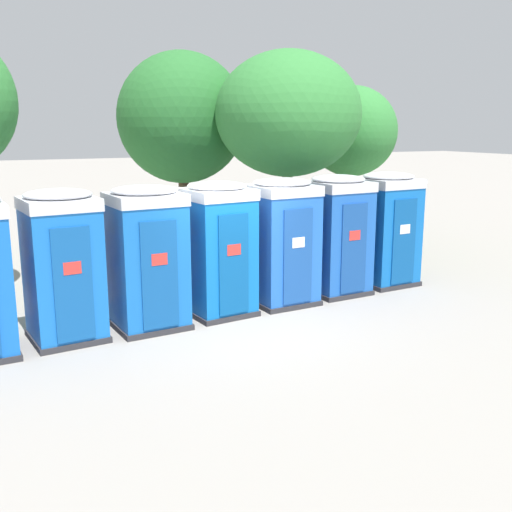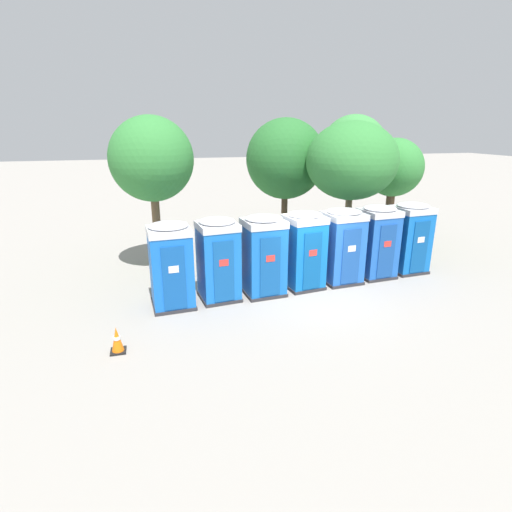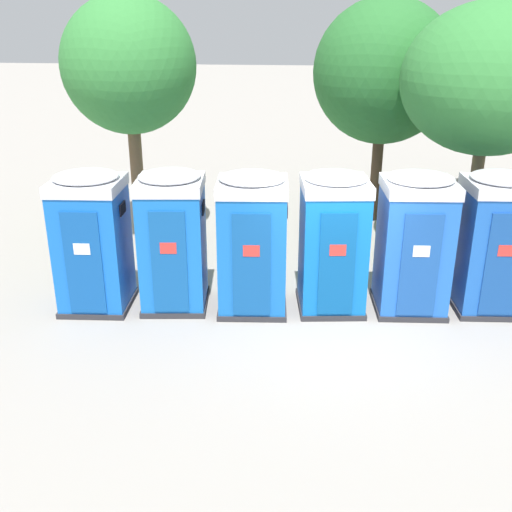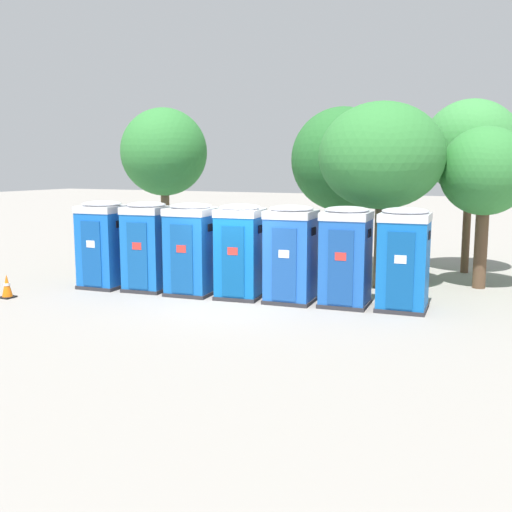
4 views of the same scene
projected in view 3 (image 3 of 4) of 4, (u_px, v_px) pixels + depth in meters
The scene contains 10 objects.
ground_plane at pixel (332, 320), 10.59m from camera, with size 120.00×120.00×0.00m, color gray.
portapotty_0 at pixel (93, 241), 10.65m from camera, with size 1.29×1.28×2.54m.
portapotty_1 at pixel (173, 240), 10.68m from camera, with size 1.29×1.32×2.54m.
portapotty_2 at pixel (252, 242), 10.57m from camera, with size 1.33×1.30×2.54m.
portapotty_3 at pixel (333, 242), 10.60m from camera, with size 1.31×1.34×2.54m.
portapotty_4 at pixel (414, 243), 10.55m from camera, with size 1.31×1.28×2.54m.
portapotty_5 at pixel (494, 242), 10.57m from camera, with size 1.29×1.28×2.54m.
street_tree_1 at pixel (384, 72), 14.52m from camera, with size 3.43×3.43×5.48m.
street_tree_2 at pixel (490, 80), 12.03m from camera, with size 3.56×3.56×5.34m.
street_tree_4 at pixel (129, 66), 13.07m from camera, with size 2.94×2.94×5.49m.
Camera 3 is at (-0.30, -9.51, 4.98)m, focal length 42.00 mm.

